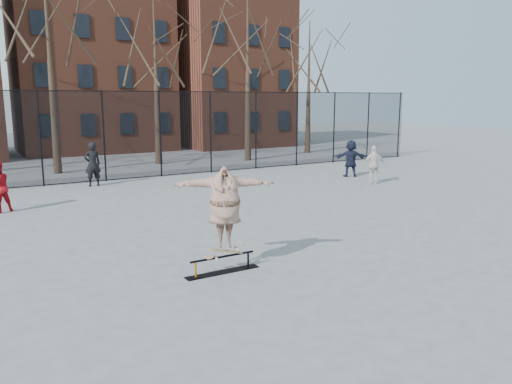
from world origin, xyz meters
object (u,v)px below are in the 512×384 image
skate_rail (223,266)px  bystander_navy (351,158)px  bystander_white (374,165)px  skater (225,211)px  bystander_black (93,164)px  skateboard (226,253)px

skate_rail → bystander_navy: bystander_navy is taller
bystander_white → skate_rail: bearing=58.6°
skater → bystander_white: 12.51m
bystander_white → bystander_black: bearing=-1.5°
bystander_navy → skate_rail: bearing=67.7°
skateboard → bystander_navy: (11.14, 8.71, 0.45)m
bystander_black → bystander_white: 11.94m
skate_rail → skateboard: skateboard is taller
bystander_black → bystander_navy: (11.06, -3.57, -0.06)m
skater → bystander_white: bearing=53.5°
bystander_white → bystander_navy: (0.54, 2.10, 0.04)m
skater → bystander_white: skater is taller
bystander_black → bystander_navy: bystander_black is taller
skater → bystander_white: size_ratio=1.28×
skateboard → bystander_navy: bystander_navy is taller
skate_rail → bystander_white: 12.58m
skateboard → bystander_white: size_ratio=0.48×
skateboard → bystander_black: 12.29m
skate_rail → bystander_black: bearing=89.3°
skate_rail → bystander_black: 12.31m
skate_rail → bystander_navy: size_ratio=0.97×
bystander_black → bystander_navy: bearing=158.5°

